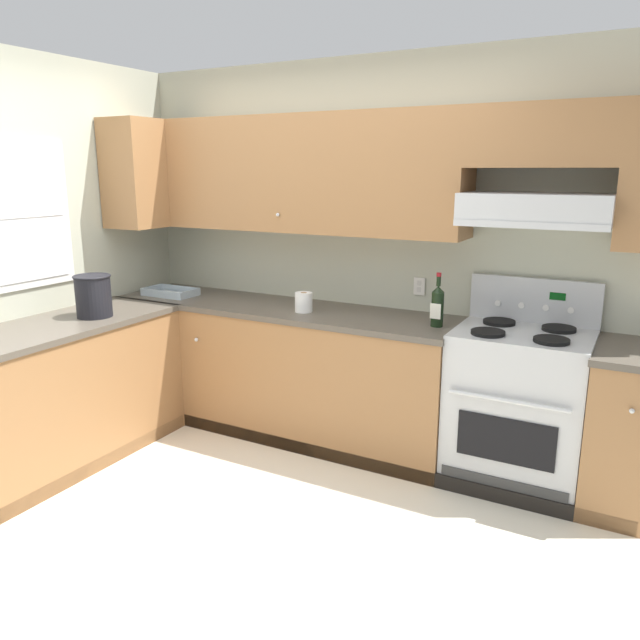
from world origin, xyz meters
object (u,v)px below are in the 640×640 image
Objects in this scene: stove at (518,406)px; bowl at (171,293)px; paper_towel_roll at (304,302)px; wine_bottle at (438,305)px; bucket at (93,295)px.

stove reaches higher than bowl.
bowl is 2.99× the size of paper_towel_roll.
bowl is at bearing -178.19° from stove.
bowl is (-2.56, -0.08, 0.45)m from stove.
stove is at bearing 4.22° from wine_bottle.
wine_bottle is at bearing -175.78° from stove.
stove is 4.44× the size of bucket.
stove is 3.66× the size of wine_bottle.
bucket is (0.04, -0.76, 0.12)m from bowl.
stove is 0.76m from wine_bottle.
stove is at bearing 3.25° from paper_towel_roll.
paper_towel_roll is at bearing 34.38° from bucket.
bucket reaches higher than paper_towel_roll.
wine_bottle is 2.17m from bucket.
paper_towel_roll is at bearing -177.28° from wine_bottle.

